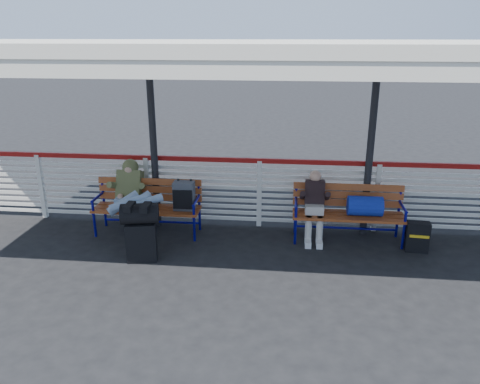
# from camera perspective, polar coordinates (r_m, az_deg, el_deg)

# --- Properties ---
(ground) EXTENTS (60.00, 60.00, 0.00)m
(ground) POSITION_cam_1_polar(r_m,az_deg,el_deg) (6.68, 1.18, -10.43)
(ground) COLOR black
(ground) RESTS_ON ground
(fence) EXTENTS (12.08, 0.08, 1.24)m
(fence) POSITION_cam_1_polar(r_m,az_deg,el_deg) (8.15, 2.36, 0.17)
(fence) COLOR silver
(fence) RESTS_ON ground
(canopy) EXTENTS (12.60, 3.60, 3.16)m
(canopy) POSITION_cam_1_polar(r_m,az_deg,el_deg) (6.70, 2.03, 16.88)
(canopy) COLOR silver
(canopy) RESTS_ON ground
(luggage_stack) EXTENTS (0.60, 0.41, 0.90)m
(luggage_stack) POSITION_cam_1_polar(r_m,az_deg,el_deg) (7.12, -12.01, -4.53)
(luggage_stack) COLOR black
(luggage_stack) RESTS_ON ground
(bench_left) EXTENTS (1.80, 0.56, 0.95)m
(bench_left) POSITION_cam_1_polar(r_m,az_deg,el_deg) (7.99, -9.71, -0.92)
(bench_left) COLOR #A64F20
(bench_left) RESTS_ON ground
(bench_right) EXTENTS (1.80, 0.56, 0.92)m
(bench_right) POSITION_cam_1_polar(r_m,az_deg,el_deg) (7.82, 13.92, -1.79)
(bench_right) COLOR #A64F20
(bench_right) RESTS_ON ground
(traveler_man) EXTENTS (0.93, 1.64, 0.77)m
(traveler_man) POSITION_cam_1_polar(r_m,az_deg,el_deg) (7.75, -13.04, -0.76)
(traveler_man) COLOR #8291AF
(traveler_man) RESTS_ON ground
(companion_person) EXTENTS (0.32, 0.66, 1.15)m
(companion_person) POSITION_cam_1_polar(r_m,az_deg,el_deg) (7.74, 9.07, -1.60)
(companion_person) COLOR beige
(companion_person) RESTS_ON ground
(suitcase_side) EXTENTS (0.36, 0.24, 0.48)m
(suitcase_side) POSITION_cam_1_polar(r_m,az_deg,el_deg) (7.86, 20.80, -5.12)
(suitcase_side) COLOR black
(suitcase_side) RESTS_ON ground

